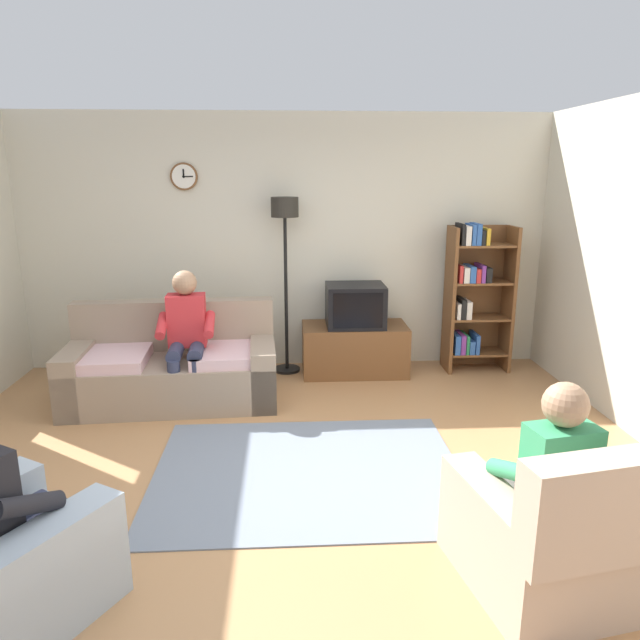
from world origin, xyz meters
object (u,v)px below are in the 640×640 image
(couch, at_px, (173,369))
(tv_stand, at_px, (354,349))
(floor_lamp, at_px, (285,237))
(armchair_near_bookshelf, at_px, (551,537))
(person_in_left_armchair, at_px, (0,500))
(tv, at_px, (355,305))
(person_on_couch, at_px, (186,332))
(person_in_right_armchair, at_px, (546,472))
(bookshelf, at_px, (474,294))

(couch, relative_size, tv_stand, 1.77)
(floor_lamp, xyz_separation_m, armchair_near_bookshelf, (1.34, -3.45, -1.16))
(armchair_near_bookshelf, xyz_separation_m, person_in_left_armchair, (-2.68, -0.02, 0.32))
(tv, xyz_separation_m, floor_lamp, (-0.72, 0.12, 0.70))
(couch, distance_m, tv, 1.95)
(armchair_near_bookshelf, xyz_separation_m, person_on_couch, (-2.24, 2.57, 0.41))
(person_on_couch, distance_m, person_in_left_armchair, 2.62)
(tv, xyz_separation_m, person_in_left_armchair, (-2.06, -3.35, -0.14))
(armchair_near_bookshelf, height_order, person_in_right_armchair, person_in_right_armchair)
(floor_lamp, height_order, armchair_near_bookshelf, floor_lamp)
(tv_stand, height_order, bookshelf, bookshelf)
(tv_stand, height_order, armchair_near_bookshelf, armchair_near_bookshelf)
(tv, relative_size, armchair_near_bookshelf, 0.59)
(couch, xyz_separation_m, armchair_near_bookshelf, (2.41, -2.68, -0.02))
(person_on_couch, bearing_deg, person_in_right_armchair, -48.06)
(couch, bearing_deg, tv, 20.16)
(armchair_near_bookshelf, relative_size, person_on_couch, 0.82)
(armchair_near_bookshelf, xyz_separation_m, person_in_right_armchair, (-0.02, 0.09, 0.32))
(couch, height_order, person_on_couch, person_on_couch)
(armchair_near_bookshelf, bearing_deg, bookshelf, 79.05)
(floor_lamp, bearing_deg, couch, -143.82)
(floor_lamp, height_order, person_in_right_armchair, floor_lamp)
(floor_lamp, relative_size, person_in_left_armchair, 1.65)
(bookshelf, height_order, person_in_right_armchair, bookshelf)
(couch, bearing_deg, person_in_left_armchair, -95.77)
(tv_stand, xyz_separation_m, person_in_right_armchair, (0.60, -3.27, 0.34))
(tv, height_order, bookshelf, bookshelf)
(person_in_right_armchair, bearing_deg, armchair_near_bookshelf, -79.52)
(tv_stand, bearing_deg, floor_lamp, 172.18)
(couch, distance_m, person_in_right_armchair, 3.53)
(couch, xyz_separation_m, tv_stand, (1.79, 0.68, -0.05))
(bookshelf, bearing_deg, armchair_near_bookshelf, -100.95)
(person_on_couch, height_order, person_in_left_armchair, person_on_couch)
(couch, xyz_separation_m, bookshelf, (3.07, 0.75, 0.52))
(tv_stand, distance_m, floor_lamp, 1.39)
(tv_stand, bearing_deg, tv, -90.00)
(tv_stand, relative_size, armchair_near_bookshelf, 1.09)
(tv, relative_size, person_in_right_armchair, 0.54)
(floor_lamp, bearing_deg, person_on_couch, -135.39)
(person_in_left_armchair, bearing_deg, person_in_right_armchair, 2.28)
(floor_lamp, bearing_deg, person_in_right_armchair, -68.52)
(couch, relative_size, person_on_couch, 1.57)
(couch, distance_m, armchair_near_bookshelf, 3.60)
(armchair_near_bookshelf, height_order, person_in_left_armchair, person_in_left_armchair)
(couch, relative_size, tv, 3.24)
(tv, bearing_deg, person_in_left_armchair, -121.57)
(tv_stand, distance_m, person_on_couch, 1.86)
(tv, bearing_deg, person_in_right_armchair, -79.44)
(bookshelf, bearing_deg, person_in_right_armchair, -101.50)
(floor_lamp, bearing_deg, armchair_near_bookshelf, -68.78)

